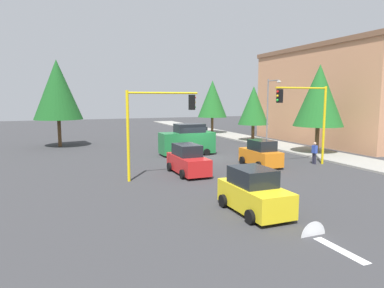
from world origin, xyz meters
name	(u,v)px	position (x,y,z in m)	size (l,w,h in m)	color
ground_plane	(202,158)	(0.00, 0.00, 0.00)	(120.00, 120.00, 0.00)	#353538
sidewalk_kerb	(271,144)	(-5.00, 10.50, 0.07)	(80.00, 4.00, 0.15)	gray
lane_arrow_near	(239,197)	(11.51, -3.00, 0.01)	(2.40, 1.10, 1.10)	silver
lane_arrow_mid	(323,241)	(17.51, -3.00, 0.01)	(2.40, 1.10, 1.10)	silver
apartment_block	(337,95)	(-4.00, 18.50, 5.37)	(19.08, 9.30, 10.72)	tan
traffic_signal_near_left	(306,110)	(6.00, 5.73, 4.18)	(0.36, 4.59, 5.92)	yellow
traffic_signal_near_right	(157,117)	(6.00, -5.67, 3.90)	(0.36, 4.59, 5.50)	yellow
street_lamp_curbside	(270,105)	(-3.61, 9.20, 4.35)	(2.15, 0.28, 7.00)	slate
tree_roadside_near	(319,96)	(2.00, 10.50, 5.26)	(4.38, 4.38, 8.01)	brown
tree_roadside_mid	(253,106)	(-8.00, 10.00, 4.19)	(3.52, 3.52, 6.41)	brown
tree_opposite_side	(57,90)	(-12.00, -11.00, 5.90)	(4.89, 4.89, 8.96)	brown
tree_roadside_far	(212,99)	(-18.00, 9.50, 4.93)	(4.12, 4.12, 7.52)	brown
delivery_van_green	(187,141)	(-2.00, -0.55, 1.28)	(2.22, 4.80, 2.77)	#1E7238
car_orange	(261,154)	(4.99, 2.57, 0.89)	(3.64, 1.92, 1.98)	orange
car_red	(188,161)	(5.35, -3.39, 0.90)	(4.15, 1.98, 1.98)	red
car_yellow	(254,193)	(13.85, -3.59, 0.90)	(3.82, 2.05, 1.98)	yellow
car_black	(197,136)	(-8.13, 3.01, 0.90)	(3.72, 1.99, 1.98)	black
pedestrian_crossing	(314,152)	(5.79, 6.89, 0.91)	(0.40, 0.24, 1.70)	#262638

